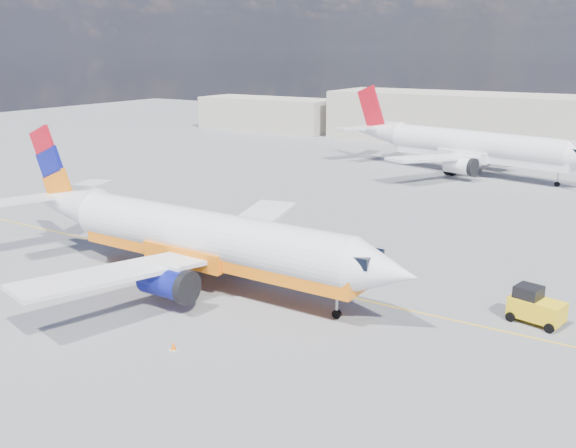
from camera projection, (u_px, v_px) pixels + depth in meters
The scene contains 8 objects.
ground at pixel (224, 288), 41.58m from camera, with size 240.00×240.00×0.00m, color slate.
taxi_line at pixel (251, 275), 44.02m from camera, with size 70.00×0.15×0.01m, color yellow.
terminal_main at pixel (546, 123), 99.18m from camera, with size 70.00×14.00×8.00m, color beige.
terminal_annex at pixel (268, 114), 122.68m from camera, with size 26.00×10.00×6.00m, color beige.
main_jet at pixel (196, 237), 41.69m from camera, with size 31.83×25.19×9.65m.
second_jet at pixel (469, 146), 78.95m from camera, with size 34.13×26.26×10.30m.
gse_tug at pixel (535, 306), 36.17m from camera, with size 3.17×2.34×2.07m.
traffic_cone at pixel (173, 346), 33.01m from camera, with size 0.35×0.35×0.48m.
Camera 1 is at (24.29, -30.79, 15.02)m, focal length 40.00 mm.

